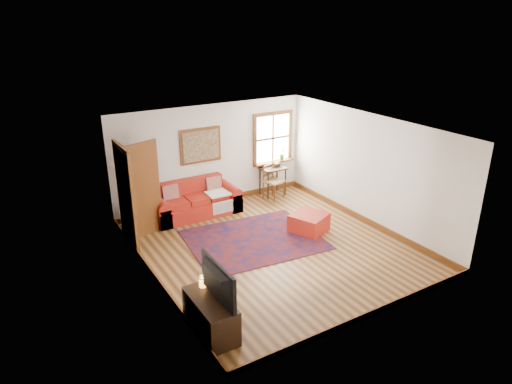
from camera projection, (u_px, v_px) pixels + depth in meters
ground at (273, 247)px, 9.37m from camera, size 5.50×5.50×0.00m
room_envelope at (273, 171)px, 8.77m from camera, size 5.04×5.54×2.52m
window at (274, 143)px, 11.90m from camera, size 1.18×0.20×1.38m
doorway at (136, 192)px, 9.34m from camera, size 0.89×1.08×2.14m
framed_artwork at (201, 146)px, 10.82m from camera, size 1.05×0.07×0.85m
persian_rug at (254, 240)px, 9.65m from camera, size 2.91×2.43×0.02m
red_leather_sofa at (195, 203)px, 10.81m from camera, size 2.08×0.86×0.82m
red_ottoman at (309, 223)px, 9.99m from camera, size 0.92×0.92×0.40m
side_table at (273, 172)px, 11.83m from camera, size 0.63×0.47×0.76m
ladder_back_chair at (272, 179)px, 11.67m from camera, size 0.56×0.55×0.96m
media_cabinet at (211, 316)px, 6.78m from camera, size 0.47×1.05×0.58m
television at (212, 283)px, 6.54m from camera, size 0.13×1.02×0.59m
candle_hurricane at (203, 282)px, 6.94m from camera, size 0.12×0.12×0.18m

